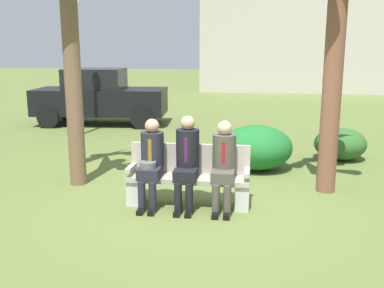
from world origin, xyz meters
The scene contains 10 objects.
ground_plane centered at (0.00, 0.00, 0.00)m, with size 80.00×80.00×0.00m, color #5C6D34.
park_bench centered at (-0.11, -0.01, 0.42)m, with size 1.80×0.44×0.90m.
seated_man_left centered at (-0.64, -0.14, 0.72)m, with size 0.34×0.72×1.29m.
seated_man_middle centered at (-0.11, -0.13, 0.75)m, with size 0.34×0.72×1.35m.
seated_man_right centered at (0.42, -0.14, 0.72)m, with size 0.34×0.72×1.29m.
palm_tree_tall centered at (2.02, 0.95, 3.00)m, with size 1.50×1.49×4.29m.
shrub_near_bench centered at (2.62, 3.10, 0.33)m, with size 1.07×0.98×0.67m, color #2F6029.
shrub_mid_lawn centered at (0.88, 2.10, 0.43)m, with size 1.37×1.26×0.86m, color #1E6B2B.
parked_car_near centered at (-3.84, 6.56, 0.84)m, with size 4.02×1.98×1.68m.
street_lamp centered at (-3.80, 4.91, 2.18)m, with size 0.24×0.24×3.55m.
Camera 1 is at (0.85, -6.25, 2.32)m, focal length 41.36 mm.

